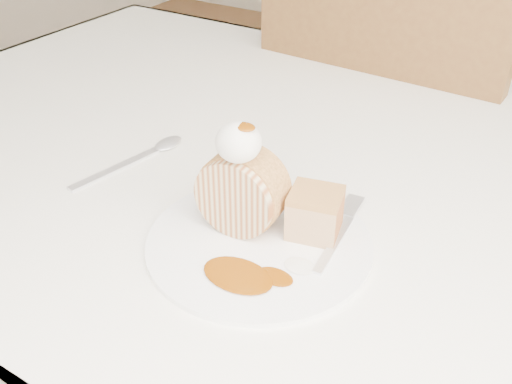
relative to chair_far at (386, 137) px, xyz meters
The scene contains 10 objects.
table 0.48m from the chair_far, 86.54° to the right, with size 1.40×0.90×0.75m.
chair_far is the anchor object (origin of this frame).
plate 0.69m from the chair_far, 82.69° to the right, with size 0.24×0.24×0.01m, color white.
roulade_slice 0.69m from the chair_far, 85.11° to the right, with size 0.09×0.09×0.05m, color #CDBD8E.
cake_chunk 0.66m from the chair_far, 78.20° to the right, with size 0.05×0.05×0.05m, color tan.
whipped_cream 0.73m from the chair_far, 84.85° to the right, with size 0.05×0.05×0.04m, color white.
caramel_drizzle 0.73m from the chair_far, 84.32° to the right, with size 0.02×0.02×0.01m, color #6F3404.
caramel_pool 0.75m from the chair_far, 82.26° to the right, with size 0.08×0.05×0.00m, color #6F3404, non-canonical shape.
fork 0.67m from the chair_far, 75.84° to the right, with size 0.02×0.14×0.00m, color silver.
spoon 0.67m from the chair_far, 103.97° to the right, with size 0.03×0.17×0.00m, color silver.
Camera 1 is at (0.31, -0.40, 1.14)m, focal length 40.00 mm.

